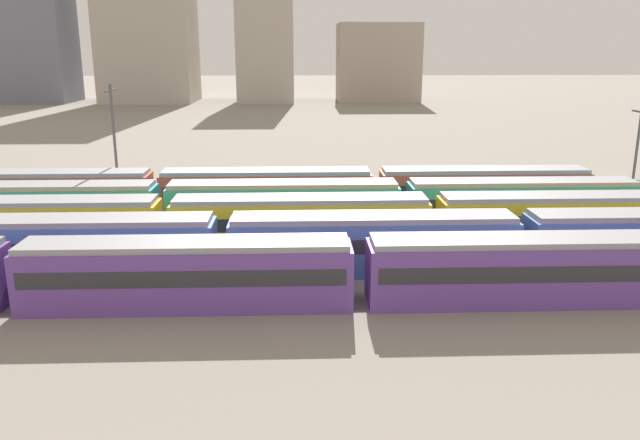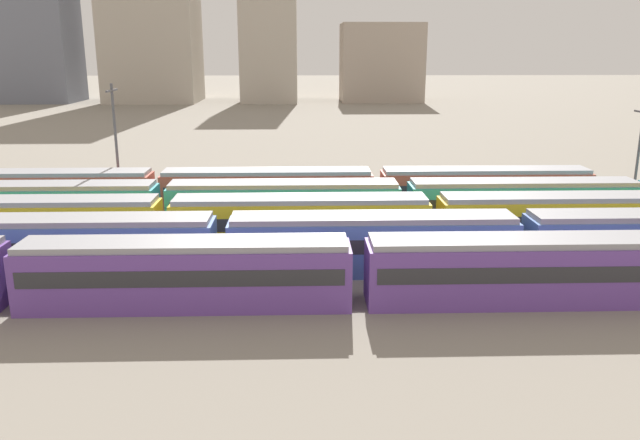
% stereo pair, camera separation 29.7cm
% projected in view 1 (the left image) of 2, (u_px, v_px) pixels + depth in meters
% --- Properties ---
extents(ground_plane, '(600.00, 600.00, 0.00)m').
position_uv_depth(ground_plane, '(3.00, 251.00, 44.78)').
color(ground_plane, gray).
extents(train_track_1, '(112.50, 3.06, 3.75)m').
position_uv_depth(train_track_1, '(521.00, 241.00, 40.53)').
color(train_track_1, '#4C70BC').
rests_on(train_track_1, ground_plane).
extents(train_track_3, '(93.60, 3.06, 3.75)m').
position_uv_depth(train_track_3, '(521.00, 203.00, 50.69)').
color(train_track_3, teal).
rests_on(train_track_3, ground_plane).
extents(train_track_4, '(55.80, 3.06, 3.75)m').
position_uv_depth(train_track_4, '(267.00, 191.00, 54.97)').
color(train_track_4, '#BC4C38').
rests_on(train_track_4, ground_plane).
extents(catenary_pole_1, '(0.24, 3.20, 10.84)m').
position_uv_depth(catenary_pole_1, '(114.00, 140.00, 56.11)').
color(catenary_pole_1, '#4C4C51').
rests_on(catenary_pole_1, ground_plane).
extents(catenary_pole_3, '(0.24, 3.20, 8.81)m').
position_uv_depth(catenary_pole_3, '(637.00, 148.00, 58.22)').
color(catenary_pole_3, '#4C4C51').
rests_on(catenary_pole_3, ground_plane).
extents(distant_building_0, '(22.12, 16.61, 45.66)m').
position_uv_depth(distant_building_0, '(23.00, 12.00, 163.22)').
color(distant_building_0, slate).
rests_on(distant_building_0, ground_plane).
extents(distant_building_1, '(23.36, 20.47, 49.56)m').
position_uv_depth(distant_building_1, '(146.00, 4.00, 163.85)').
color(distant_building_1, '#B2A899').
rests_on(distant_building_1, ground_plane).
extents(distant_building_2, '(14.45, 20.47, 37.45)m').
position_uv_depth(distant_building_2, '(266.00, 29.00, 166.53)').
color(distant_building_2, '#B2A899').
rests_on(distant_building_2, ground_plane).
extents(distant_building_3, '(21.12, 17.01, 20.12)m').
position_uv_depth(distant_building_3, '(377.00, 63.00, 169.86)').
color(distant_building_3, '#A89989').
rests_on(distant_building_3, ground_plane).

